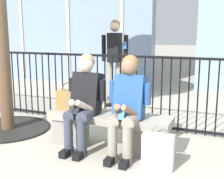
# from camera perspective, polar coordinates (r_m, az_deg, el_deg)

# --- Properties ---
(ground_plane) EXTENTS (60.00, 60.00, 0.00)m
(ground_plane) POSITION_cam_1_polar(r_m,az_deg,el_deg) (3.93, -0.56, -11.06)
(ground_plane) COLOR #A8A091
(stone_bench) EXTENTS (1.60, 0.44, 0.45)m
(stone_bench) POSITION_cam_1_polar(r_m,az_deg,el_deg) (3.84, -0.57, -7.30)
(stone_bench) COLOR gray
(stone_bench) RESTS_ON ground
(seated_person_with_phone) EXTENTS (0.52, 0.66, 1.21)m
(seated_person_with_phone) POSITION_cam_1_polar(r_m,az_deg,el_deg) (3.74, -5.44, -1.80)
(seated_person_with_phone) COLOR #383D4C
(seated_person_with_phone) RESTS_ON ground
(seated_person_companion) EXTENTS (0.52, 0.66, 1.21)m
(seated_person_companion) POSITION_cam_1_polar(r_m,az_deg,el_deg) (3.52, 2.98, -2.61)
(seated_person_companion) COLOR gray
(seated_person_companion) RESTS_ON ground
(handbag_on_bench) EXTENTS (0.30, 0.16, 0.38)m
(handbag_on_bench) POSITION_cam_1_polar(r_m,az_deg,el_deg) (3.99, -8.34, -1.92)
(handbag_on_bench) COLOR olive
(handbag_on_bench) RESTS_ON stone_bench
(shopping_bag) EXTENTS (0.34, 0.13, 0.50)m
(shopping_bag) POSITION_cam_1_polar(r_m,az_deg,el_deg) (3.32, 8.86, -11.65)
(shopping_bag) COLOR white
(shopping_bag) RESTS_ON ground
(bystander_at_railing) EXTENTS (0.55, 0.41, 1.71)m
(bystander_at_railing) POSITION_cam_1_polar(r_m,az_deg,el_deg) (5.85, 0.54, 6.39)
(bystander_at_railing) COLOR gray
(bystander_at_railing) RESTS_ON ground
(plaza_railing) EXTENTS (8.60, 0.04, 1.13)m
(plaza_railing) POSITION_cam_1_polar(r_m,az_deg,el_deg) (4.61, 3.91, -0.32)
(plaza_railing) COLOR black
(plaza_railing) RESTS_ON ground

